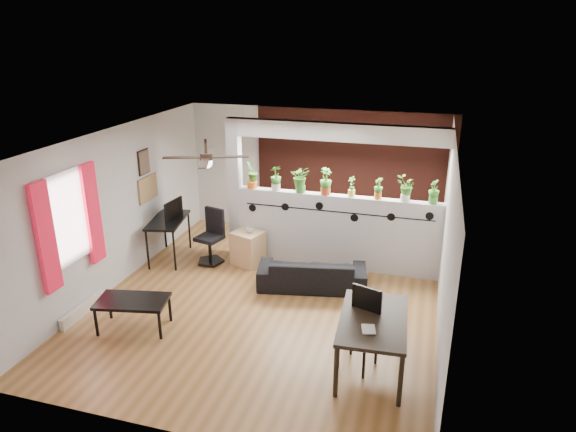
{
  "coord_description": "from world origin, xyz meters",
  "views": [
    {
      "loc": [
        2.3,
        -6.84,
        4.08
      ],
      "look_at": [
        0.15,
        0.6,
        1.22
      ],
      "focal_mm": 32.0,
      "sensor_mm": 36.0,
      "label": 1
    }
  ],
  "objects_px": {
    "potted_plant_0": "(252,174)",
    "potted_plant_6": "(406,188)",
    "potted_plant_1": "(276,177)",
    "potted_plant_2": "(301,178)",
    "ceiling_fan": "(206,159)",
    "sofa": "(312,273)",
    "potted_plant_5": "(378,188)",
    "cup": "(250,230)",
    "office_chair": "(211,240)",
    "dining_table": "(373,324)",
    "potted_plant_4": "(352,186)",
    "cube_shelf": "(248,248)",
    "computer_desk": "(168,223)",
    "potted_plant_7": "(434,191)",
    "potted_plant_3": "(326,181)",
    "coffee_table": "(132,303)",
    "folding_chair": "(362,321)"
  },
  "relations": [
    {
      "from": "potted_plant_0",
      "to": "potted_plant_6",
      "type": "distance_m",
      "value": 2.71
    },
    {
      "from": "potted_plant_1",
      "to": "potted_plant_2",
      "type": "distance_m",
      "value": 0.45
    },
    {
      "from": "ceiling_fan",
      "to": "sofa",
      "type": "height_order",
      "value": "ceiling_fan"
    },
    {
      "from": "potted_plant_5",
      "to": "cup",
      "type": "xyz_separation_m",
      "value": [
        -2.19,
        -0.34,
        -0.88
      ]
    },
    {
      "from": "potted_plant_5",
      "to": "office_chair",
      "type": "xyz_separation_m",
      "value": [
        -2.9,
        -0.46,
        -1.11
      ]
    },
    {
      "from": "dining_table",
      "to": "potted_plant_0",
      "type": "bearing_deg",
      "value": 132.57
    },
    {
      "from": "potted_plant_4",
      "to": "sofa",
      "type": "bearing_deg",
      "value": -117.37
    },
    {
      "from": "office_chair",
      "to": "dining_table",
      "type": "bearing_deg",
      "value": -36.07
    },
    {
      "from": "potted_plant_1",
      "to": "cube_shelf",
      "type": "bearing_deg",
      "value": -142.15
    },
    {
      "from": "cube_shelf",
      "to": "potted_plant_1",
      "type": "bearing_deg",
      "value": 56.55
    },
    {
      "from": "cube_shelf",
      "to": "computer_desk",
      "type": "bearing_deg",
      "value": -154.27
    },
    {
      "from": "potted_plant_7",
      "to": "cube_shelf",
      "type": "distance_m",
      "value": 3.41
    },
    {
      "from": "potted_plant_7",
      "to": "office_chair",
      "type": "xyz_separation_m",
      "value": [
        -3.81,
        -0.46,
        -1.13
      ]
    },
    {
      "from": "ceiling_fan",
      "to": "potted_plant_7",
      "type": "bearing_deg",
      "value": 29.51
    },
    {
      "from": "sofa",
      "to": "cube_shelf",
      "type": "bearing_deg",
      "value": -33.36
    },
    {
      "from": "potted_plant_3",
      "to": "cup",
      "type": "xyz_separation_m",
      "value": [
        -1.29,
        -0.34,
        -0.93
      ]
    },
    {
      "from": "potted_plant_2",
      "to": "potted_plant_6",
      "type": "distance_m",
      "value": 1.81
    },
    {
      "from": "potted_plant_2",
      "to": "potted_plant_4",
      "type": "xyz_separation_m",
      "value": [
        0.9,
        0.0,
        -0.06
      ]
    },
    {
      "from": "cube_shelf",
      "to": "potted_plant_4",
      "type": "bearing_deg",
      "value": 29.44
    },
    {
      "from": "potted_plant_3",
      "to": "potted_plant_1",
      "type": "bearing_deg",
      "value": -180.0
    },
    {
      "from": "sofa",
      "to": "potted_plant_1",
      "type": "bearing_deg",
      "value": -55.78
    },
    {
      "from": "potted_plant_2",
      "to": "cube_shelf",
      "type": "height_order",
      "value": "potted_plant_2"
    },
    {
      "from": "sofa",
      "to": "dining_table",
      "type": "distance_m",
      "value": 2.32
    },
    {
      "from": "cube_shelf",
      "to": "cup",
      "type": "relative_size",
      "value": 4.74
    },
    {
      "from": "potted_plant_7",
      "to": "coffee_table",
      "type": "distance_m",
      "value": 5.0
    },
    {
      "from": "potted_plant_2",
      "to": "coffee_table",
      "type": "xyz_separation_m",
      "value": [
        -1.71,
        -2.82,
        -1.19
      ]
    },
    {
      "from": "sofa",
      "to": "potted_plant_2",
      "type": "bearing_deg",
      "value": -74.46
    },
    {
      "from": "sofa",
      "to": "potted_plant_3",
      "type": "bearing_deg",
      "value": -101.55
    },
    {
      "from": "potted_plant_0",
      "to": "potted_plant_2",
      "type": "relative_size",
      "value": 1.03
    },
    {
      "from": "potted_plant_5",
      "to": "coffee_table",
      "type": "height_order",
      "value": "potted_plant_5"
    },
    {
      "from": "potted_plant_4",
      "to": "potted_plant_7",
      "type": "relative_size",
      "value": 0.87
    },
    {
      "from": "potted_plant_0",
      "to": "office_chair",
      "type": "relative_size",
      "value": 0.49
    },
    {
      "from": "potted_plant_4",
      "to": "dining_table",
      "type": "xyz_separation_m",
      "value": [
        0.77,
        -2.81,
        -0.89
      ]
    },
    {
      "from": "coffee_table",
      "to": "potted_plant_1",
      "type": "bearing_deg",
      "value": 65.95
    },
    {
      "from": "folding_chair",
      "to": "coffee_table",
      "type": "bearing_deg",
      "value": -178.16
    },
    {
      "from": "potted_plant_3",
      "to": "cube_shelf",
      "type": "height_order",
      "value": "potted_plant_3"
    },
    {
      "from": "potted_plant_7",
      "to": "coffee_table",
      "type": "relative_size",
      "value": 0.38
    },
    {
      "from": "potted_plant_7",
      "to": "coffee_table",
      "type": "height_order",
      "value": "potted_plant_7"
    },
    {
      "from": "potted_plant_6",
      "to": "folding_chair",
      "type": "bearing_deg",
      "value": -95.77
    },
    {
      "from": "coffee_table",
      "to": "potted_plant_4",
      "type": "bearing_deg",
      "value": 47.19
    },
    {
      "from": "potted_plant_2",
      "to": "computer_desk",
      "type": "xyz_separation_m",
      "value": [
        -2.37,
        -0.52,
        -0.89
      ]
    },
    {
      "from": "potted_plant_3",
      "to": "office_chair",
      "type": "distance_m",
      "value": 2.36
    },
    {
      "from": "folding_chair",
      "to": "cube_shelf",
      "type": "bearing_deg",
      "value": 135.52
    },
    {
      "from": "potted_plant_4",
      "to": "office_chair",
      "type": "relative_size",
      "value": 0.36
    },
    {
      "from": "computer_desk",
      "to": "potted_plant_3",
      "type": "bearing_deg",
      "value": 10.49
    },
    {
      "from": "potted_plant_0",
      "to": "potted_plant_3",
      "type": "bearing_deg",
      "value": 0.0
    },
    {
      "from": "potted_plant_3",
      "to": "potted_plant_4",
      "type": "distance_m",
      "value": 0.45
    },
    {
      "from": "potted_plant_0",
      "to": "cube_shelf",
      "type": "relative_size",
      "value": 0.79
    },
    {
      "from": "potted_plant_7",
      "to": "folding_chair",
      "type": "distance_m",
      "value": 2.97
    },
    {
      "from": "potted_plant_2",
      "to": "folding_chair",
      "type": "height_order",
      "value": "potted_plant_2"
    }
  ]
}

